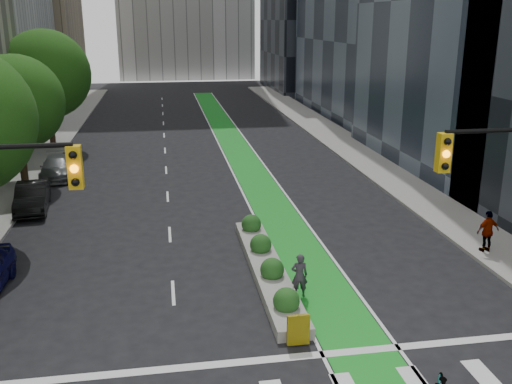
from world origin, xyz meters
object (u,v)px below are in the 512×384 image
object	(u,v)px
cyclist	(299,275)
pedestrian_far	(488,231)
parked_car_left_far	(57,167)
parked_car_left_mid	(32,197)
median_planter	(267,265)

from	to	relation	value
cyclist	pedestrian_far	xyz separation A→B (m)	(8.75, 2.45, 0.23)
cyclist	pedestrian_far	world-z (taller)	pedestrian_far
parked_car_left_far	parked_car_left_mid	bearing A→B (deg)	-95.98
cyclist	parked_car_left_far	bearing A→B (deg)	-54.46
median_planter	parked_car_left_mid	distance (m)	14.46
cyclist	parked_car_left_mid	size ratio (longest dim) A/B	0.38
median_planter	parked_car_left_mid	world-z (taller)	parked_car_left_mid
pedestrian_far	median_planter	bearing A→B (deg)	-5.05
parked_car_left_mid	median_planter	bearing A→B (deg)	-48.24
median_planter	pedestrian_far	bearing A→B (deg)	2.36
median_planter	parked_car_left_far	world-z (taller)	parked_car_left_far
median_planter	pedestrian_far	xyz separation A→B (m)	(9.55, 0.39, 0.68)
median_planter	pedestrian_far	world-z (taller)	pedestrian_far
median_planter	cyclist	bearing A→B (deg)	-68.73
parked_car_left_mid	parked_car_left_far	xyz separation A→B (m)	(0.18, 6.51, -0.06)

